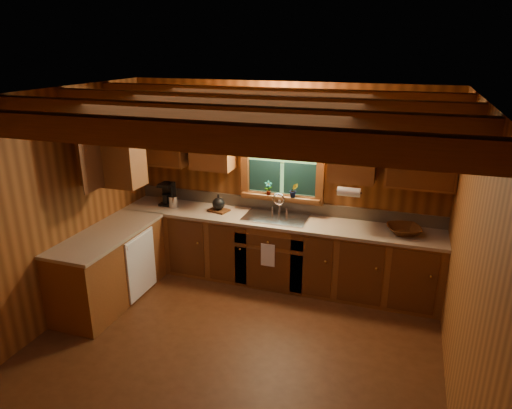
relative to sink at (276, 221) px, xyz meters
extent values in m
plane|color=#4C2812|center=(0.00, -1.60, -0.86)|extent=(4.20, 4.20, 0.00)
plane|color=brown|center=(0.00, -1.60, 1.74)|extent=(4.20, 4.20, 0.00)
plane|color=brown|center=(0.00, 0.30, 0.44)|extent=(4.20, 0.00, 4.20)
plane|color=brown|center=(0.00, -3.50, 0.44)|extent=(4.20, 0.00, 4.20)
plane|color=brown|center=(-2.10, -1.60, 0.44)|extent=(0.00, 3.80, 3.80)
plane|color=brown|center=(2.10, -1.60, 0.44)|extent=(0.00, 3.80, 3.80)
cube|color=brown|center=(0.00, -2.80, 1.63)|extent=(4.20, 0.14, 0.18)
cube|color=brown|center=(0.00, -2.00, 1.63)|extent=(4.20, 0.14, 0.18)
cube|color=brown|center=(0.00, -1.20, 1.63)|extent=(4.20, 0.14, 0.18)
cube|color=brown|center=(0.00, -0.40, 1.63)|extent=(4.20, 0.14, 0.18)
cube|color=brown|center=(0.00, -0.01, -0.43)|extent=(4.20, 0.62, 0.86)
cube|color=brown|center=(-1.79, -1.12, -0.43)|extent=(0.62, 1.60, 0.86)
cube|color=tan|center=(0.00, -0.01, 0.02)|extent=(4.20, 0.66, 0.04)
cube|color=tan|center=(-1.78, -1.12, 0.02)|extent=(0.64, 1.60, 0.04)
cube|color=#9C8569|center=(0.00, 0.28, 0.12)|extent=(4.20, 0.02, 0.16)
cube|color=white|center=(-1.47, -0.92, -0.43)|extent=(0.02, 0.60, 0.80)
cube|color=brown|center=(-1.70, 0.13, 0.98)|extent=(0.78, 0.34, 0.78)
cube|color=brown|center=(-0.92, 0.13, 0.98)|extent=(0.55, 0.34, 0.78)
cube|color=brown|center=(0.92, 0.13, 0.98)|extent=(0.55, 0.34, 0.78)
cube|color=brown|center=(1.70, 0.13, 0.98)|extent=(0.78, 0.34, 0.78)
cube|color=brown|center=(-1.93, -0.92, 0.98)|extent=(0.34, 1.10, 0.78)
cube|color=brown|center=(0.00, 0.26, 1.14)|extent=(1.12, 0.08, 0.10)
cube|color=brown|center=(0.00, 0.26, 0.24)|extent=(1.12, 0.08, 0.10)
cube|color=brown|center=(-0.51, 0.26, 0.69)|extent=(0.10, 0.08, 0.80)
cube|color=brown|center=(0.51, 0.26, 0.69)|extent=(0.10, 0.08, 0.80)
cube|color=#427E36|center=(0.00, 0.29, 0.69)|extent=(0.92, 0.01, 0.80)
cube|color=#0E2A29|center=(-0.24, 0.27, 0.52)|extent=(0.42, 0.02, 0.42)
cube|color=#0E2A29|center=(0.24, 0.27, 0.52)|extent=(0.42, 0.02, 0.42)
cylinder|color=black|center=(0.00, 0.27, 0.71)|extent=(0.92, 0.01, 0.01)
cube|color=brown|center=(0.00, 0.22, 0.26)|extent=(1.06, 0.14, 0.04)
cylinder|color=black|center=(0.00, 0.26, 1.37)|extent=(0.08, 0.03, 0.08)
cylinder|color=black|center=(-0.10, 0.20, 1.37)|extent=(0.09, 0.17, 0.08)
cylinder|color=black|center=(0.10, 0.20, 1.37)|extent=(0.09, 0.17, 0.08)
sphere|color=#FFE0A5|center=(-0.16, 0.14, 1.30)|extent=(0.13, 0.13, 0.13)
sphere|color=#FFE0A5|center=(0.16, 0.14, 1.30)|extent=(0.13, 0.13, 0.13)
cylinder|color=white|center=(0.92, -0.07, 0.51)|extent=(0.27, 0.11, 0.11)
cube|color=white|center=(0.00, -0.34, -0.34)|extent=(0.18, 0.01, 0.30)
cube|color=silver|center=(0.00, 0.00, 0.05)|extent=(0.82, 0.48, 0.02)
cube|color=#262628|center=(-0.19, 0.00, -0.02)|extent=(0.34, 0.40, 0.14)
cube|color=#262628|center=(0.19, 0.00, -0.02)|extent=(0.34, 0.40, 0.14)
cylinder|color=silver|center=(0.00, 0.18, 0.15)|extent=(0.04, 0.04, 0.22)
torus|color=silver|center=(0.00, 0.12, 0.26)|extent=(0.16, 0.02, 0.16)
cube|color=black|center=(-1.60, 0.03, 0.06)|extent=(0.17, 0.21, 0.03)
cube|color=black|center=(-1.60, 0.10, 0.21)|extent=(0.17, 0.08, 0.29)
cube|color=black|center=(-1.60, 0.01, 0.33)|extent=(0.17, 0.19, 0.04)
cylinder|color=black|center=(-1.60, 0.00, 0.14)|extent=(0.11, 0.11, 0.13)
cylinder|color=silver|center=(-1.46, -0.05, 0.12)|extent=(0.13, 0.13, 0.16)
cylinder|color=black|center=(-1.47, -0.06, 0.29)|extent=(0.03, 0.04, 0.24)
cylinder|color=black|center=(-1.46, -0.05, 0.29)|extent=(0.01, 0.01, 0.24)
cylinder|color=black|center=(-1.44, -0.04, 0.29)|extent=(0.03, 0.04, 0.24)
cylinder|color=black|center=(-1.43, -0.03, 0.29)|extent=(0.05, 0.06, 0.23)
cube|color=#512911|center=(-0.80, 0.00, 0.06)|extent=(0.30, 0.25, 0.02)
sphere|color=black|center=(-0.80, 0.00, 0.15)|extent=(0.17, 0.17, 0.17)
cylinder|color=black|center=(-0.80, 0.00, 0.26)|extent=(0.03, 0.03, 0.04)
imported|color=#48230C|center=(1.59, -0.02, 0.09)|extent=(0.49, 0.49, 0.10)
imported|color=#512911|center=(-0.16, 0.19, 0.38)|extent=(0.12, 0.10, 0.19)
imported|color=#512911|center=(0.18, 0.19, 0.38)|extent=(0.13, 0.12, 0.20)
camera|label=1|loc=(1.54, -5.37, 2.17)|focal=32.31mm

